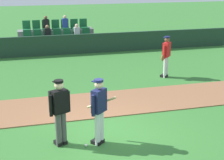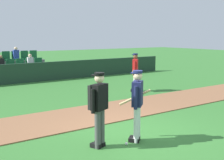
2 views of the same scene
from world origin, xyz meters
The scene contains 8 objects.
ground_plane centered at (0.00, 0.00, 0.00)m, with size 80.00×80.00×0.00m, color #33702D.
infield_dirt_path centered at (0.00, 2.26, 0.01)m, with size 28.00×2.32×0.03m, color brown.
dugout_fence centered at (0.00, 9.96, 0.54)m, with size 20.00×0.16×1.07m, color #1E3828.
stadium_bleachers centered at (0.00, 11.41, 0.50)m, with size 4.45×2.10×1.90m.
batter_navy_jersey centered at (-0.18, -0.44, 0.97)m, with size 0.71×0.69×1.76m.
umpire_home_plate centered at (-1.15, -0.25, 1.00)m, with size 0.55×0.42×1.76m.
runner_red_jersey centered at (3.84, 4.61, 0.96)m, with size 0.56×0.50×1.76m.
baseball centered at (-0.55, -0.52, 0.04)m, with size 0.07×0.07×0.07m, color white.
Camera 2 is at (-4.59, -5.80, 2.60)m, focal length 46.94 mm.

